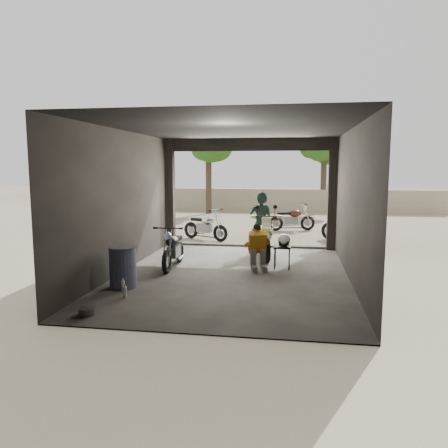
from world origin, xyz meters
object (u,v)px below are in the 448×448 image
(main_bike, at_px, (263,235))
(outside_bike_c, at_px, (346,225))
(outside_bike_a, at_px, (205,224))
(oil_drum, at_px, (123,268))
(outside_bike_b, at_px, (292,217))
(rider, at_px, (261,224))
(mechanic, at_px, (258,248))
(stool, at_px, (282,249))
(sign_post, at_px, (338,200))
(helmet, at_px, (284,240))
(left_bike, at_px, (173,246))

(main_bike, height_order, outside_bike_c, main_bike)
(main_bike, xyz_separation_m, outside_bike_a, (-2.08, 2.54, -0.08))
(oil_drum, bearing_deg, outside_bike_c, 50.96)
(outside_bike_b, relative_size, outside_bike_c, 0.95)
(rider, xyz_separation_m, mechanic, (0.07, -1.75, -0.35))
(outside_bike_b, xyz_separation_m, oil_drum, (-3.25, -8.40, -0.11))
(stool, distance_m, sign_post, 3.93)
(rider, bearing_deg, sign_post, -139.46)
(outside_bike_c, xyz_separation_m, rider, (-2.52, -2.47, 0.32))
(stool, xyz_separation_m, sign_post, (1.57, 3.49, 0.91))
(main_bike, bearing_deg, outside_bike_c, 37.95)
(stool, bearing_deg, rider, 112.08)
(helmet, bearing_deg, sign_post, 45.69)
(helmet, bearing_deg, oil_drum, -165.67)
(outside_bike_a, distance_m, rider, 2.99)
(stool, height_order, sign_post, sign_post)
(outside_bike_b, bearing_deg, outside_bike_a, 116.85)
(outside_bike_b, relative_size, oil_drum, 1.87)
(outside_bike_a, height_order, sign_post, sign_post)
(outside_bike_b, relative_size, mechanic, 1.48)
(rider, bearing_deg, main_bike, 103.78)
(outside_bike_a, height_order, helmet, outside_bike_a)
(rider, height_order, oil_drum, rider)
(outside_bike_b, height_order, mechanic, same)
(outside_bike_c, xyz_separation_m, helmet, (-1.87, -3.97, 0.15))
(mechanic, xyz_separation_m, helmet, (0.59, 0.25, 0.17))
(outside_bike_a, distance_m, outside_bike_c, 4.52)
(outside_bike_b, distance_m, mechanic, 6.54)
(outside_bike_c, height_order, oil_drum, outside_bike_c)
(outside_bike_c, xyz_separation_m, mechanic, (-2.45, -4.22, -0.03))
(left_bike, distance_m, helmet, 2.62)
(outside_bike_c, relative_size, oil_drum, 1.96)
(left_bike, height_order, oil_drum, left_bike)
(outside_bike_a, relative_size, stool, 2.79)
(oil_drum, bearing_deg, helmet, 34.82)
(stool, xyz_separation_m, oil_drum, (-3.06, -2.13, -0.06))
(outside_bike_b, distance_m, oil_drum, 9.00)
(sign_post, bearing_deg, rider, -147.94)
(outside_bike_a, distance_m, sign_post, 4.27)
(rider, bearing_deg, mechanic, 90.73)
(main_bike, height_order, left_bike, main_bike)
(outside_bike_a, relative_size, sign_post, 0.73)
(stool, height_order, oil_drum, oil_drum)
(main_bike, bearing_deg, sign_post, 36.56)
(helmet, xyz_separation_m, sign_post, (1.53, 3.46, 0.70))
(main_bike, distance_m, outside_bike_a, 3.28)
(rider, height_order, sign_post, sign_post)
(outside_bike_b, relative_size, stool, 2.79)
(left_bike, bearing_deg, sign_post, 40.98)
(mechanic, height_order, oil_drum, mechanic)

